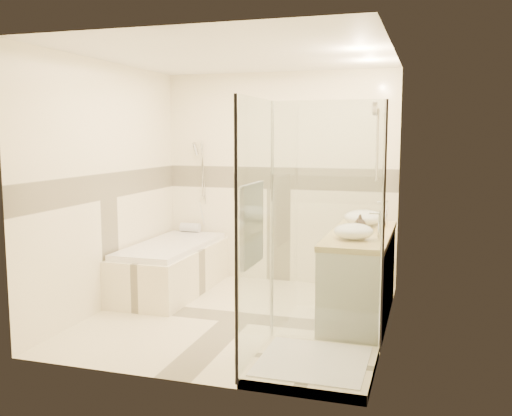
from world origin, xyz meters
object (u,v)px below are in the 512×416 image
(vessel_sink_near, at_px, (364,218))
(vessel_sink_far, at_px, (354,231))
(bathtub, at_px, (171,265))
(shower_enclosure, at_px, (301,302))
(amenity_bottle_a, at_px, (357,226))
(amenity_bottle_b, at_px, (360,223))
(vanity, at_px, (360,276))

(vessel_sink_near, relative_size, vessel_sink_far, 1.14)
(bathtub, height_order, shower_enclosure, shower_enclosure)
(shower_enclosure, height_order, amenity_bottle_a, shower_enclosure)
(bathtub, xyz_separation_m, amenity_bottle_a, (2.13, -0.45, 0.62))
(amenity_bottle_b, bearing_deg, vessel_sink_near, 90.00)
(bathtub, distance_m, vanity, 2.18)
(shower_enclosure, bearing_deg, vessel_sink_near, 80.85)
(amenity_bottle_a, distance_m, amenity_bottle_b, 0.21)
(vanity, bearing_deg, amenity_bottle_a, -101.06)
(amenity_bottle_b, bearing_deg, amenity_bottle_a, -90.00)
(vessel_sink_far, distance_m, amenity_bottle_a, 0.27)
(vessel_sink_near, xyz_separation_m, amenity_bottle_b, (0.00, -0.32, -0.00))
(vessel_sink_near, distance_m, amenity_bottle_a, 0.53)
(amenity_bottle_a, bearing_deg, amenity_bottle_b, 90.00)
(shower_enclosure, bearing_deg, bathtub, 138.90)
(vanity, distance_m, amenity_bottle_a, 0.51)
(bathtub, xyz_separation_m, amenity_bottle_b, (2.13, -0.25, 0.62))
(bathtub, bearing_deg, vessel_sink_near, 1.97)
(shower_enclosure, bearing_deg, vessel_sink_far, 73.14)
(bathtub, bearing_deg, amenity_bottle_a, -11.99)
(bathtub, relative_size, shower_enclosure, 0.83)
(bathtub, bearing_deg, shower_enclosure, -41.10)
(vanity, distance_m, vessel_sink_near, 0.66)
(bathtub, distance_m, amenity_bottle_b, 2.23)
(bathtub, relative_size, vanity, 1.05)
(bathtub, distance_m, vessel_sink_far, 2.33)
(vanity, bearing_deg, shower_enclosure, -102.97)
(amenity_bottle_a, bearing_deg, vanity, 78.94)
(vanity, xyz_separation_m, shower_enclosure, (-0.29, -1.27, 0.08))
(shower_enclosure, height_order, vessel_sink_far, shower_enclosure)
(amenity_bottle_a, bearing_deg, shower_enclosure, -103.14)
(shower_enclosure, xyz_separation_m, amenity_bottle_a, (0.27, 1.17, 0.42))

